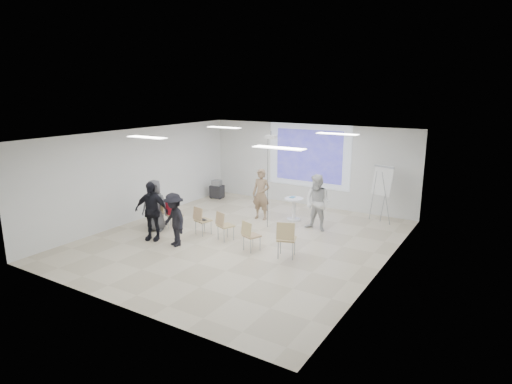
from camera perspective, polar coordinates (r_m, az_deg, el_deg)
The scene contains 30 objects.
floor at distance 12.40m, azimuth -1.95°, elevation -6.59°, with size 8.00×9.00×0.10m, color beige.
ceiling at distance 11.70m, azimuth -2.07°, elevation 7.81°, with size 8.00×9.00×0.10m, color white.
wall_back at distance 15.87m, azimuth 7.13°, elevation 3.59°, with size 8.00×0.10×3.00m, color silver.
wall_left at distance 14.54m, azimuth -15.44°, elevation 2.29°, with size 0.10×9.00×3.00m, color silver.
wall_right at distance 10.35m, azimuth 17.05°, elevation -2.30°, with size 0.10×9.00×3.00m, color silver.
projection_halo at distance 15.75m, azimuth 7.06°, elevation 4.81°, with size 3.20×0.01×2.30m, color silver.
projection_image at distance 15.74m, azimuth 7.04°, elevation 4.80°, with size 2.60×0.01×1.90m, color #3532AA.
pedestal_table at distance 14.10m, azimuth 5.05°, elevation -2.09°, with size 0.66×0.66×0.77m.
player_left at distance 14.06m, azimuth 0.69°, elevation 0.14°, with size 0.70×0.47×1.91m, color #997B5E.
player_right at distance 13.05m, azimuth 8.23°, elevation -1.05°, with size 0.93×0.74×1.92m, color white.
controller_left at distance 14.12m, azimuth 1.84°, elevation 1.45°, with size 0.04×0.12×0.04m, color silver.
controller_right at distance 13.26m, azimuth 8.00°, elevation 0.69°, with size 0.04×0.13×0.04m, color white.
chair_far_left at distance 13.69m, azimuth -12.69°, elevation -2.14°, with size 0.54×0.57×1.00m.
chair_left_mid at distance 13.37m, azimuth -11.04°, elevation -2.84°, with size 0.51×0.53×0.85m.
chair_left_inner at distance 12.72m, azimuth -7.33°, elevation -3.51°, with size 0.49×0.52×0.86m.
chair_center at distance 12.20m, azimuth -4.36°, elevation -4.22°, with size 0.53×0.55×0.85m.
chair_right_inner at distance 11.38m, azimuth -0.85°, elevation -5.57°, with size 0.51×0.53×0.83m.
chair_right_far at distance 10.92m, azimuth 4.05°, elevation -5.94°, with size 0.60×0.62×0.99m.
red_jacket at distance 13.20m, azimuth -11.45°, elevation -2.10°, with size 0.44×0.10×0.42m, color #A61423.
laptop at distance 12.80m, azimuth -7.00°, elevation -3.62°, with size 0.32×0.23×0.02m, color black.
audience_left at distance 12.47m, azimuth -13.81°, elevation -1.93°, with size 1.13×0.68×1.95m, color black.
audience_mid at distance 11.88m, azimuth -10.88°, elevation -3.19°, with size 1.10×0.60×1.69m, color black.
audience_outer at distance 13.30m, azimuth -13.36°, elevation -1.34°, with size 0.86×0.57×1.77m, color #55555A.
flipchart_easel at distance 14.17m, azimuth 16.52°, elevation 1.39°, with size 0.77×0.61×1.86m.
av_cart at distance 16.98m, azimuth -5.22°, elevation 0.28°, with size 0.53×0.44×0.73m.
ceiling_projector at distance 12.95m, azimuth 1.99°, elevation 6.76°, with size 0.30×0.25×3.00m.
fluor_panel_nw at distance 14.48m, azimuth -4.31°, elevation 8.57°, with size 1.20×0.30×0.02m, color white.
fluor_panel_ne at distance 12.57m, azimuth 10.79°, elevation 7.62°, with size 1.20×0.30×0.02m, color white.
fluor_panel_sw at distance 11.83m, azimuth -14.34°, elevation 7.08°, with size 1.20×0.30×0.02m, color white.
fluor_panel_se at distance 9.40m, azimuth 3.06°, elevation 5.89°, with size 1.20×0.30×0.02m, color white.
Camera 1 is at (6.45, -9.69, 4.23)m, focal length 30.00 mm.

